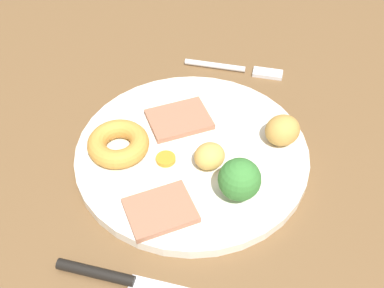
{
  "coord_description": "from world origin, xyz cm",
  "views": [
    {
      "loc": [
        36.96,
        10.04,
        49.23
      ],
      "look_at": [
        -3.34,
        1.45,
        6.0
      ],
      "focal_mm": 44.47,
      "sensor_mm": 36.0,
      "label": 1
    }
  ],
  "objects_px": {
    "dinner_plate": "(192,153)",
    "meat_slice_main": "(179,119)",
    "fork": "(236,69)",
    "carrot_coin_front": "(166,159)",
    "meat_slice_under": "(157,210)",
    "roast_potato_left": "(209,156)",
    "roast_potato_right": "(282,130)",
    "broccoli_floret": "(239,180)",
    "knife": "(126,280)",
    "yorkshire_pudding": "(118,144)"
  },
  "relations": [
    {
      "from": "carrot_coin_front",
      "to": "dinner_plate",
      "type": "bearing_deg",
      "value": 131.96
    },
    {
      "from": "meat_slice_main",
      "to": "fork",
      "type": "relative_size",
      "value": 0.52
    },
    {
      "from": "meat_slice_under",
      "to": "fork",
      "type": "distance_m",
      "value": 0.3
    },
    {
      "from": "carrot_coin_front",
      "to": "knife",
      "type": "bearing_deg",
      "value": -0.76
    },
    {
      "from": "meat_slice_under",
      "to": "carrot_coin_front",
      "type": "bearing_deg",
      "value": -173.07
    },
    {
      "from": "yorkshire_pudding",
      "to": "knife",
      "type": "relative_size",
      "value": 0.42
    },
    {
      "from": "meat_slice_main",
      "to": "carrot_coin_front",
      "type": "xyz_separation_m",
      "value": [
        0.07,
        -0.0,
        -0.0
      ]
    },
    {
      "from": "dinner_plate",
      "to": "fork",
      "type": "relative_size",
      "value": 1.95
    },
    {
      "from": "carrot_coin_front",
      "to": "yorkshire_pudding",
      "type": "bearing_deg",
      "value": -94.31
    },
    {
      "from": "carrot_coin_front",
      "to": "fork",
      "type": "height_order",
      "value": "carrot_coin_front"
    },
    {
      "from": "meat_slice_under",
      "to": "fork",
      "type": "xyz_separation_m",
      "value": [
        -0.29,
        0.05,
        -0.01
      ]
    },
    {
      "from": "dinner_plate",
      "to": "meat_slice_main",
      "type": "relative_size",
      "value": 3.72
    },
    {
      "from": "yorkshire_pudding",
      "to": "knife",
      "type": "bearing_deg",
      "value": 19.87
    },
    {
      "from": "meat_slice_main",
      "to": "carrot_coin_front",
      "type": "relative_size",
      "value": 3.24
    },
    {
      "from": "dinner_plate",
      "to": "knife",
      "type": "distance_m",
      "value": 0.19
    },
    {
      "from": "meat_slice_under",
      "to": "fork",
      "type": "height_order",
      "value": "meat_slice_under"
    },
    {
      "from": "roast_potato_left",
      "to": "roast_potato_right",
      "type": "relative_size",
      "value": 0.85
    },
    {
      "from": "dinner_plate",
      "to": "fork",
      "type": "distance_m",
      "value": 0.19
    },
    {
      "from": "meat_slice_main",
      "to": "roast_potato_left",
      "type": "height_order",
      "value": "roast_potato_left"
    },
    {
      "from": "roast_potato_right",
      "to": "meat_slice_under",
      "type": "bearing_deg",
      "value": -41.99
    },
    {
      "from": "roast_potato_left",
      "to": "knife",
      "type": "distance_m",
      "value": 0.18
    },
    {
      "from": "knife",
      "to": "broccoli_floret",
      "type": "bearing_deg",
      "value": 54.23
    },
    {
      "from": "meat_slice_main",
      "to": "fork",
      "type": "xyz_separation_m",
      "value": [
        -0.14,
        0.06,
        -0.01
      ]
    },
    {
      "from": "roast_potato_right",
      "to": "carrot_coin_front",
      "type": "distance_m",
      "value": 0.15
    },
    {
      "from": "meat_slice_main",
      "to": "broccoli_floret",
      "type": "xyz_separation_m",
      "value": [
        0.11,
        0.1,
        0.03
      ]
    },
    {
      "from": "roast_potato_right",
      "to": "carrot_coin_front",
      "type": "xyz_separation_m",
      "value": [
        0.06,
        -0.14,
        -0.02
      ]
    },
    {
      "from": "yorkshire_pudding",
      "to": "roast_potato_right",
      "type": "height_order",
      "value": "roast_potato_right"
    },
    {
      "from": "roast_potato_right",
      "to": "dinner_plate",
      "type": "bearing_deg",
      "value": -70.37
    },
    {
      "from": "meat_slice_under",
      "to": "meat_slice_main",
      "type": "bearing_deg",
      "value": -176.5
    },
    {
      "from": "meat_slice_main",
      "to": "broccoli_floret",
      "type": "relative_size",
      "value": 1.45
    },
    {
      "from": "meat_slice_main",
      "to": "carrot_coin_front",
      "type": "distance_m",
      "value": 0.07
    },
    {
      "from": "fork",
      "to": "meat_slice_main",
      "type": "bearing_deg",
      "value": -111.21
    },
    {
      "from": "roast_potato_left",
      "to": "yorkshire_pudding",
      "type": "bearing_deg",
      "value": -90.12
    },
    {
      "from": "carrot_coin_front",
      "to": "broccoli_floret",
      "type": "bearing_deg",
      "value": 69.23
    },
    {
      "from": "meat_slice_under",
      "to": "yorkshire_pudding",
      "type": "bearing_deg",
      "value": -139.0
    },
    {
      "from": "dinner_plate",
      "to": "broccoli_floret",
      "type": "bearing_deg",
      "value": 47.72
    },
    {
      "from": "yorkshire_pudding",
      "to": "carrot_coin_front",
      "type": "height_order",
      "value": "yorkshire_pudding"
    },
    {
      "from": "dinner_plate",
      "to": "fork",
      "type": "height_order",
      "value": "dinner_plate"
    },
    {
      "from": "roast_potato_left",
      "to": "broccoli_floret",
      "type": "bearing_deg",
      "value": 45.52
    },
    {
      "from": "meat_slice_main",
      "to": "knife",
      "type": "bearing_deg",
      "value": -0.6
    },
    {
      "from": "meat_slice_main",
      "to": "roast_potato_left",
      "type": "distance_m",
      "value": 0.09
    },
    {
      "from": "roast_potato_right",
      "to": "fork",
      "type": "relative_size",
      "value": 0.3
    },
    {
      "from": "meat_slice_under",
      "to": "roast_potato_left",
      "type": "distance_m",
      "value": 0.09
    },
    {
      "from": "yorkshire_pudding",
      "to": "knife",
      "type": "height_order",
      "value": "yorkshire_pudding"
    },
    {
      "from": "dinner_plate",
      "to": "roast_potato_right",
      "type": "xyz_separation_m",
      "value": [
        -0.04,
        0.11,
        0.03
      ]
    },
    {
      "from": "knife",
      "to": "roast_potato_left",
      "type": "bearing_deg",
      "value": 73.47
    },
    {
      "from": "dinner_plate",
      "to": "meat_slice_main",
      "type": "height_order",
      "value": "meat_slice_main"
    },
    {
      "from": "fork",
      "to": "roast_potato_left",
      "type": "bearing_deg",
      "value": -90.47
    },
    {
      "from": "dinner_plate",
      "to": "carrot_coin_front",
      "type": "distance_m",
      "value": 0.04
    },
    {
      "from": "carrot_coin_front",
      "to": "meat_slice_main",
      "type": "bearing_deg",
      "value": 179.77
    }
  ]
}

